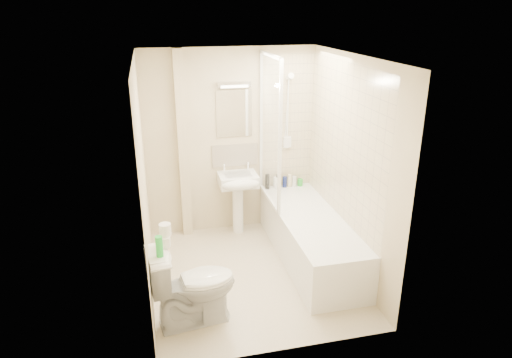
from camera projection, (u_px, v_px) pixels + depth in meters
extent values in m
plane|color=beige|center=(252.00, 274.00, 5.18)|extent=(2.50, 2.50, 0.00)
cube|color=beige|center=(231.00, 143.00, 5.89)|extent=(2.20, 0.02, 2.40)
cube|color=beige|center=(144.00, 184.00, 4.52)|extent=(0.02, 2.50, 2.40)
cube|color=beige|center=(350.00, 167.00, 4.99)|extent=(0.02, 2.50, 2.40)
cube|color=white|center=(252.00, 57.00, 4.33)|extent=(2.20, 2.50, 0.02)
cube|color=beige|center=(287.00, 123.00, 5.96)|extent=(0.70, 0.01, 1.75)
cube|color=beige|center=(343.00, 143.00, 5.09)|extent=(0.01, 2.10, 1.75)
cube|color=beige|center=(183.00, 147.00, 5.70)|extent=(0.12, 0.12, 2.40)
cube|color=beige|center=(235.00, 155.00, 5.95)|extent=(0.60, 0.02, 0.30)
cube|color=white|center=(234.00, 114.00, 5.75)|extent=(0.46, 0.01, 0.60)
cube|color=silver|center=(234.00, 84.00, 5.60)|extent=(0.42, 0.07, 0.07)
cube|color=white|center=(310.00, 237.00, 5.42)|extent=(0.70, 2.10, 0.55)
cube|color=white|center=(311.00, 221.00, 5.34)|extent=(0.56, 1.96, 0.05)
cube|color=white|center=(270.00, 131.00, 5.48)|extent=(0.01, 0.90, 1.80)
cube|color=white|center=(261.00, 122.00, 5.87)|extent=(0.04, 0.04, 1.80)
cube|color=white|center=(280.00, 141.00, 5.07)|extent=(0.04, 0.04, 1.80)
cube|color=white|center=(271.00, 55.00, 5.16)|extent=(0.04, 0.90, 0.04)
cube|color=white|center=(269.00, 198.00, 5.79)|extent=(0.04, 0.90, 0.03)
cylinder|color=white|center=(288.00, 114.00, 5.89)|extent=(0.02, 0.02, 0.90)
cylinder|color=white|center=(287.00, 147.00, 6.05)|extent=(0.05, 0.05, 0.02)
cylinder|color=white|center=(289.00, 78.00, 5.73)|extent=(0.05, 0.05, 0.02)
cylinder|color=white|center=(290.00, 77.00, 5.66)|extent=(0.08, 0.11, 0.11)
cube|color=white|center=(287.00, 142.00, 6.02)|extent=(0.10, 0.05, 0.14)
cylinder|color=white|center=(287.00, 110.00, 5.85)|extent=(0.01, 0.13, 0.84)
cylinder|color=white|center=(238.00, 209.00, 6.05)|extent=(0.14, 0.14, 0.66)
cube|color=white|center=(238.00, 180.00, 5.88)|extent=(0.49, 0.38, 0.15)
ellipsoid|color=white|center=(241.00, 185.00, 5.72)|extent=(0.49, 0.21, 0.15)
cube|color=silver|center=(238.00, 176.00, 5.86)|extent=(0.34, 0.25, 0.04)
cylinder|color=white|center=(224.00, 169.00, 5.90)|extent=(0.03, 0.03, 0.10)
cylinder|color=white|center=(248.00, 167.00, 5.97)|extent=(0.03, 0.03, 0.10)
sphere|color=white|center=(224.00, 165.00, 5.88)|extent=(0.04, 0.04, 0.04)
sphere|color=white|center=(248.00, 163.00, 5.95)|extent=(0.04, 0.04, 0.04)
cylinder|color=black|center=(267.00, 181.00, 6.10)|extent=(0.06, 0.06, 0.21)
cylinder|color=white|center=(275.00, 183.00, 6.14)|extent=(0.06, 0.06, 0.15)
cylinder|color=black|center=(279.00, 181.00, 6.14)|extent=(0.06, 0.06, 0.19)
cylinder|color=navy|center=(285.00, 182.00, 6.16)|extent=(0.06, 0.06, 0.15)
cylinder|color=beige|center=(290.00, 181.00, 6.17)|extent=(0.06, 0.06, 0.17)
cylinder|color=silver|center=(294.00, 181.00, 6.19)|extent=(0.06, 0.06, 0.14)
cylinder|color=green|center=(300.00, 182.00, 6.22)|extent=(0.07, 0.07, 0.09)
imported|color=white|center=(193.00, 284.00, 4.27)|extent=(0.67, 0.92, 0.81)
cylinder|color=white|center=(165.00, 242.00, 4.11)|extent=(0.10, 0.10, 0.10)
cylinder|color=white|center=(165.00, 230.00, 4.11)|extent=(0.11, 0.11, 0.11)
cylinder|color=green|center=(159.00, 246.00, 3.93)|extent=(0.06, 0.06, 0.19)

